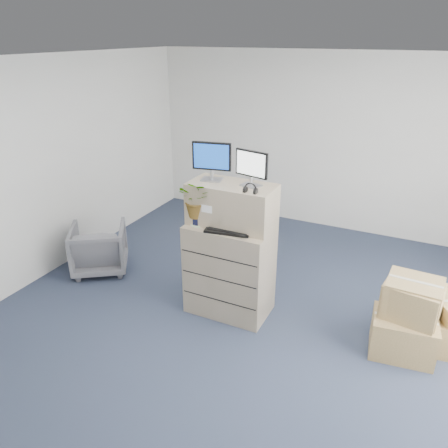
{
  "coord_description": "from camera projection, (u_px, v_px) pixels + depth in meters",
  "views": [
    {
      "loc": [
        1.45,
        -3.41,
        3.04
      ],
      "look_at": [
        -0.39,
        0.4,
        1.17
      ],
      "focal_mm": 35.0,
      "sensor_mm": 36.0,
      "label": 1
    }
  ],
  "objects": [
    {
      "name": "ground",
      "position": [
        241.0,
        345.0,
        4.61
      ],
      "size": [
        7.0,
        7.0,
        0.0
      ],
      "primitive_type": "plane",
      "color": "#23293F",
      "rests_on": "ground"
    },
    {
      "name": "wall_back",
      "position": [
        331.0,
        144.0,
        6.93
      ],
      "size": [
        6.0,
        0.02,
        2.8
      ],
      "primitive_type": "cube",
      "color": "silver",
      "rests_on": "ground"
    },
    {
      "name": "filing_cabinet_lower",
      "position": [
        230.0,
        269.0,
        5.0
      ],
      "size": [
        0.93,
        0.57,
        1.09
      ],
      "primitive_type": "cube",
      "rotation": [
        0.0,
        0.0,
        -0.0
      ],
      "color": "tan",
      "rests_on": "ground"
    },
    {
      "name": "filing_cabinet_upper",
      "position": [
        232.0,
        205.0,
        4.72
      ],
      "size": [
        0.93,
        0.47,
        0.47
      ],
      "primitive_type": "cube",
      "rotation": [
        0.0,
        0.0,
        -0.0
      ],
      "color": "tan",
      "rests_on": "filing_cabinet_lower"
    },
    {
      "name": "monitor_left",
      "position": [
        212.0,
        159.0,
        4.66
      ],
      "size": [
        0.42,
        0.2,
        0.42
      ],
      "rotation": [
        0.0,
        0.0,
        0.2
      ],
      "color": "#99999E",
      "rests_on": "filing_cabinet_upper"
    },
    {
      "name": "monitor_right",
      "position": [
        251.0,
        167.0,
        4.48
      ],
      "size": [
        0.38,
        0.19,
        0.38
      ],
      "rotation": [
        0.0,
        0.0,
        -0.22
      ],
      "color": "#99999E",
      "rests_on": "filing_cabinet_upper"
    },
    {
      "name": "headphones",
      "position": [
        250.0,
        189.0,
        4.37
      ],
      "size": [
        0.14,
        0.02,
        0.14
      ],
      "primitive_type": "torus",
      "rotation": [
        1.57,
        0.0,
        -0.0
      ],
      "color": "black",
      "rests_on": "filing_cabinet_upper"
    },
    {
      "name": "keyboard",
      "position": [
        228.0,
        231.0,
        4.63
      ],
      "size": [
        0.51,
        0.28,
        0.03
      ],
      "primitive_type": "cube",
      "rotation": [
        0.0,
        0.0,
        0.16
      ],
      "color": "black",
      "rests_on": "filing_cabinet_lower"
    },
    {
      "name": "mouse",
      "position": [
        254.0,
        232.0,
        4.59
      ],
      "size": [
        0.12,
        0.09,
        0.04
      ],
      "primitive_type": "ellipsoid",
      "rotation": [
        0.0,
        0.0,
        -0.21
      ],
      "color": "silver",
      "rests_on": "filing_cabinet_lower"
    },
    {
      "name": "water_bottle",
      "position": [
        237.0,
        213.0,
        4.74
      ],
      "size": [
        0.08,
        0.08,
        0.28
      ],
      "primitive_type": "cylinder",
      "color": "#9A9CA2",
      "rests_on": "filing_cabinet_lower"
    },
    {
      "name": "phone_dock",
      "position": [
        233.0,
        220.0,
        4.8
      ],
      "size": [
        0.07,
        0.05,
        0.15
      ],
      "rotation": [
        0.0,
        0.0,
        -0.0
      ],
      "color": "silver",
      "rests_on": "filing_cabinet_lower"
    },
    {
      "name": "external_drive",
      "position": [
        259.0,
        224.0,
        4.76
      ],
      "size": [
        0.25,
        0.21,
        0.06
      ],
      "primitive_type": "cube",
      "rotation": [
        0.0,
        0.0,
        -0.33
      ],
      "color": "black",
      "rests_on": "filing_cabinet_lower"
    },
    {
      "name": "tissue_box",
      "position": [
        259.0,
        220.0,
        4.66
      ],
      "size": [
        0.28,
        0.16,
        0.1
      ],
      "primitive_type": "cube",
      "rotation": [
        0.0,
        0.0,
        0.13
      ],
      "color": "#3F92D6",
      "rests_on": "external_drive"
    },
    {
      "name": "potted_plant",
      "position": [
        198.0,
        204.0,
        4.73
      ],
      "size": [
        0.42,
        0.46,
        0.41
      ],
      "rotation": [
        0.0,
        0.0,
        -0.0
      ],
      "color": "#B1CDA5",
      "rests_on": "filing_cabinet_lower"
    },
    {
      "name": "office_chair",
      "position": [
        99.0,
        246.0,
        5.94
      ],
      "size": [
        0.95,
        0.94,
        0.72
      ],
      "primitive_type": "imported",
      "rotation": [
        0.0,
        0.0,
        3.74
      ],
      "color": "slate",
      "rests_on": "ground"
    },
    {
      "name": "cardboard_boxes",
      "position": [
        428.0,
        321.0,
        4.47
      ],
      "size": [
        1.39,
        1.11,
        0.81
      ],
      "color": "olive",
      "rests_on": "ground"
    }
  ]
}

